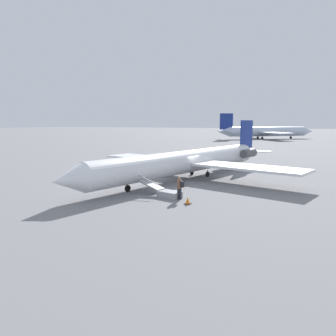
{
  "coord_description": "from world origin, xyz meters",
  "views": [
    {
      "loc": [
        31.4,
        12.96,
        5.9
      ],
      "look_at": [
        3.93,
        -0.2,
        1.64
      ],
      "focal_mm": 35.0,
      "sensor_mm": 36.0,
      "label": 1
    }
  ],
  "objects_px": {
    "airplane_far_left": "(266,131)",
    "boarding_stairs": "(166,192)",
    "airplane_main": "(191,161)",
    "passenger": "(180,187)"
  },
  "relations": [
    {
      "from": "airplane_main",
      "to": "passenger",
      "type": "relative_size",
      "value": 17.81
    },
    {
      "from": "airplane_main",
      "to": "boarding_stairs",
      "type": "height_order",
      "value": "airplane_main"
    },
    {
      "from": "airplane_far_left",
      "to": "boarding_stairs",
      "type": "xyz_separation_m",
      "value": [
        98.01,
        8.01,
        -2.31
      ]
    },
    {
      "from": "boarding_stairs",
      "to": "airplane_far_left",
      "type": "bearing_deg",
      "value": -71.3
    },
    {
      "from": "passenger",
      "to": "airplane_main",
      "type": "bearing_deg",
      "value": -59.23
    },
    {
      "from": "airplane_far_left",
      "to": "passenger",
      "type": "xyz_separation_m",
      "value": [
        98.37,
        9.39,
        -1.67
      ]
    },
    {
      "from": "passenger",
      "to": "airplane_far_left",
      "type": "bearing_deg",
      "value": -70.52
    },
    {
      "from": "airplane_main",
      "to": "airplane_far_left",
      "type": "distance_m",
      "value": 88.99
    },
    {
      "from": "airplane_far_left",
      "to": "boarding_stairs",
      "type": "bearing_deg",
      "value": -124.73
    },
    {
      "from": "boarding_stairs",
      "to": "passenger",
      "type": "height_order",
      "value": "passenger"
    }
  ]
}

